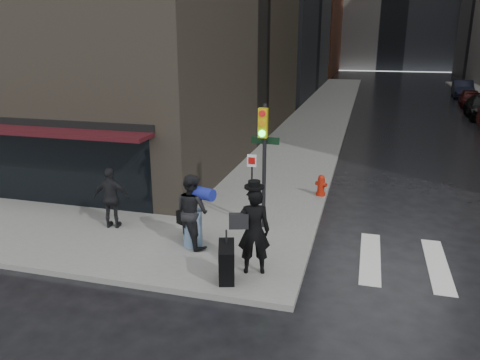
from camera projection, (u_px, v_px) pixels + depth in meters
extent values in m
plane|color=black|center=(228.00, 258.00, 11.88)|extent=(140.00, 140.00, 0.00)
cube|color=slate|center=(327.00, 107.00, 36.75)|extent=(4.00, 50.00, 0.15)
cube|color=silver|center=(370.00, 257.00, 11.91)|extent=(0.50, 3.00, 0.01)
cube|color=silver|center=(437.00, 265.00, 11.51)|extent=(0.50, 3.00, 0.01)
cube|color=black|center=(39.00, 165.00, 15.12)|extent=(8.00, 0.12, 2.60)
cube|color=#360C11|center=(23.00, 130.00, 14.29)|extent=(8.40, 1.10, 0.12)
cube|color=black|center=(31.00, 122.00, 14.64)|extent=(8.40, 0.08, 0.22)
imported|color=black|center=(254.00, 231.00, 10.57)|extent=(0.86, 0.68, 2.06)
cylinder|color=black|center=(254.00, 187.00, 10.26)|extent=(0.44, 0.44, 0.05)
cylinder|color=black|center=(254.00, 184.00, 10.25)|extent=(0.27, 0.27, 0.16)
cube|color=black|center=(239.00, 221.00, 10.42)|extent=(0.46, 0.26, 0.36)
cube|color=black|center=(227.00, 263.00, 10.26)|extent=(0.55, 0.86, 1.04)
cylinder|color=black|center=(226.00, 240.00, 10.10)|extent=(0.04, 0.04, 0.48)
imported|color=black|center=(192.00, 211.00, 11.96)|extent=(1.18, 1.10, 1.94)
cube|color=black|center=(187.00, 218.00, 12.51)|extent=(0.66, 0.56, 0.36)
cylinder|color=navy|center=(204.00, 194.00, 11.68)|extent=(0.65, 0.49, 0.31)
imported|color=black|center=(112.00, 198.00, 13.18)|extent=(1.09, 0.60, 1.76)
cylinder|color=black|center=(264.00, 168.00, 12.94)|extent=(0.11, 0.11, 3.53)
cube|color=gold|center=(263.00, 123.00, 12.39)|extent=(0.25, 0.17, 0.79)
cylinder|color=red|center=(262.00, 114.00, 12.23)|extent=(0.18, 0.05, 0.18)
cylinder|color=orange|center=(262.00, 124.00, 12.31)|extent=(0.18, 0.05, 0.18)
cylinder|color=#19E533|center=(262.00, 133.00, 12.38)|extent=(0.18, 0.05, 0.18)
cylinder|color=black|center=(252.00, 191.00, 13.25)|extent=(0.05, 0.05, 2.12)
cube|color=white|center=(252.00, 161.00, 12.96)|extent=(0.27, 0.03, 0.35)
cube|color=black|center=(265.00, 140.00, 12.79)|extent=(0.80, 0.07, 0.19)
cylinder|color=#A61B0A|center=(321.00, 194.00, 16.10)|extent=(0.32, 0.32, 0.10)
cylinder|color=#A61B0A|center=(321.00, 187.00, 16.03)|extent=(0.24, 0.24, 0.60)
sphere|color=#A61B0A|center=(321.00, 178.00, 15.94)|extent=(0.22, 0.22, 0.22)
cylinder|color=#A61B0A|center=(321.00, 184.00, 16.00)|extent=(0.43, 0.29, 0.14)
imported|color=#3D0D0C|center=(470.00, 98.00, 37.56)|extent=(1.92, 4.04, 1.33)
imported|color=black|center=(463.00, 89.00, 42.94)|extent=(2.02, 4.84, 1.55)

